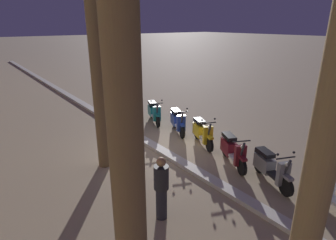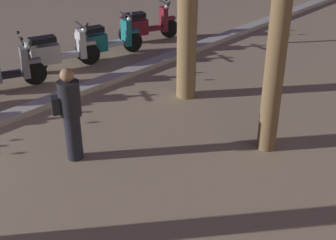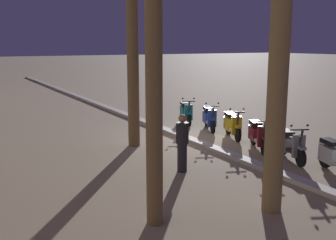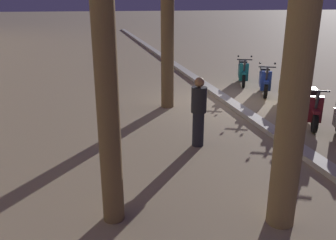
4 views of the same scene
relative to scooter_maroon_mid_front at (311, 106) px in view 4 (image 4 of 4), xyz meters
The scene contains 7 objects.
ground_plane 2.56m from the scooter_maroon_mid_front, 24.46° to the left, with size 200.00×200.00×0.00m, color #9E896B.
curb_strip 2.71m from the scooter_maroon_mid_front, 31.07° to the left, with size 60.00×0.36×0.12m, color #BCB7AD.
scooter_maroon_mid_front is the anchor object (origin of this frame).
scooter_yellow_lead_nearest 1.73m from the scooter_maroon_mid_front, ahead, with size 1.65×0.85×1.17m.
scooter_blue_tail_end 3.26m from the scooter_maroon_mid_front, ahead, with size 1.64×0.89×1.17m.
scooter_teal_second_in_line 4.89m from the scooter_maroon_mid_front, ahead, with size 1.73×0.87×1.17m.
pedestrian_window_shopping 3.53m from the scooter_maroon_mid_front, 103.62° to the left, with size 0.46×0.37×1.57m.
Camera 4 is at (-10.21, 4.75, 3.13)m, focal length 37.97 mm.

